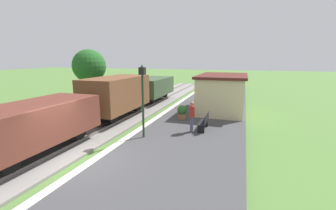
% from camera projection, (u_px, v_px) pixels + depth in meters
% --- Properties ---
extents(ground_plane, '(160.00, 160.00, 0.00)m').
position_uv_depth(ground_plane, '(84.00, 165.00, 9.16)').
color(ground_plane, '#517A38').
extents(platform_slab, '(6.00, 60.00, 0.25)m').
position_uv_depth(platform_slab, '(158.00, 175.00, 8.15)').
color(platform_slab, '#424244').
rests_on(platform_slab, ground).
extents(platform_edge_stripe, '(0.36, 60.00, 0.01)m').
position_uv_depth(platform_edge_stripe, '(92.00, 161.00, 8.99)').
color(platform_edge_stripe, silver).
rests_on(platform_edge_stripe, platform_slab).
extents(track_ballast, '(3.80, 60.00, 0.12)m').
position_uv_depth(track_ballast, '(38.00, 156.00, 9.89)').
color(track_ballast, gray).
rests_on(track_ballast, ground).
extents(rail_near, '(0.07, 60.00, 0.14)m').
position_uv_depth(rail_near, '(51.00, 155.00, 9.65)').
color(rail_near, slate).
rests_on(rail_near, track_ballast).
extents(rail_far, '(0.07, 60.00, 0.14)m').
position_uv_depth(rail_far, '(25.00, 151.00, 10.09)').
color(rail_far, slate).
rests_on(rail_far, track_ballast).
extents(freight_train, '(2.50, 19.40, 2.72)m').
position_uv_depth(freight_train, '(117.00, 98.00, 15.83)').
color(freight_train, brown).
rests_on(freight_train, rail_near).
extents(station_hut, '(3.50, 5.80, 2.78)m').
position_uv_depth(station_hut, '(222.00, 93.00, 17.41)').
color(station_hut, beige).
rests_on(station_hut, platform_slab).
extents(bench_near_hut, '(0.42, 1.50, 0.91)m').
position_uv_depth(bench_near_hut, '(204.00, 122.00, 12.82)').
color(bench_near_hut, black).
rests_on(bench_near_hut, platform_slab).
extents(bench_down_platform, '(0.42, 1.50, 0.91)m').
position_uv_depth(bench_down_platform, '(222.00, 95.00, 22.37)').
color(bench_down_platform, black).
rests_on(bench_down_platform, platform_slab).
extents(person_waiting, '(0.35, 0.44, 1.71)m').
position_uv_depth(person_waiting, '(192.00, 116.00, 12.35)').
color(person_waiting, '#474C66').
rests_on(person_waiting, platform_slab).
extents(potted_planter, '(0.64, 0.64, 0.92)m').
position_uv_depth(potted_planter, '(182.00, 112.00, 15.24)').
color(potted_planter, '#9E6642').
rests_on(potted_planter, platform_slab).
extents(lamp_post_near, '(0.28, 0.28, 3.70)m').
position_uv_depth(lamp_post_near, '(143.00, 88.00, 11.21)').
color(lamp_post_near, '#193823').
rests_on(lamp_post_near, platform_slab).
extents(tree_trackside_far, '(2.87, 2.87, 5.02)m').
position_uv_depth(tree_trackside_far, '(89.00, 66.00, 19.78)').
color(tree_trackside_far, '#4C3823').
rests_on(tree_trackside_far, ground).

